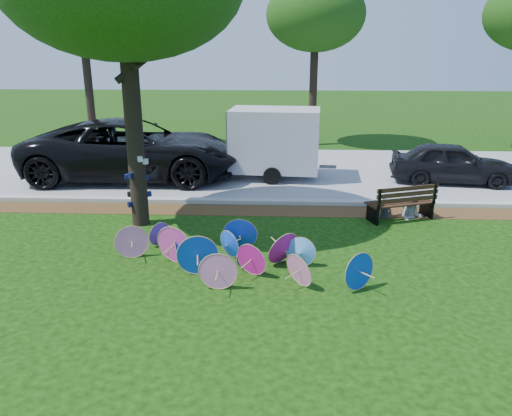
{
  "coord_description": "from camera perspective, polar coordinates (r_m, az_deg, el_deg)",
  "views": [
    {
      "loc": [
        1.01,
        -9.02,
        4.5
      ],
      "look_at": [
        0.5,
        2.0,
        0.9
      ],
      "focal_mm": 35.0,
      "sensor_mm": 36.0,
      "label": 1
    }
  ],
  "objects": [
    {
      "name": "ground",
      "position": [
        10.13,
        -3.39,
        -8.33
      ],
      "size": [
        90.0,
        90.0,
        0.0
      ],
      "primitive_type": "plane",
      "color": "black",
      "rests_on": "ground"
    },
    {
      "name": "mulch_strip",
      "position": [
        14.29,
        -1.54,
        -0.28
      ],
      "size": [
        90.0,
        1.0,
        0.01
      ],
      "primitive_type": "cube",
      "color": "#472D16",
      "rests_on": "ground"
    },
    {
      "name": "curb",
      "position": [
        14.93,
        -1.34,
        0.77
      ],
      "size": [
        90.0,
        0.3,
        0.12
      ],
      "primitive_type": "cube",
      "color": "#B7B5AD",
      "rests_on": "ground"
    },
    {
      "name": "street",
      "position": [
        18.94,
        -0.47,
        4.34
      ],
      "size": [
        90.0,
        8.0,
        0.01
      ],
      "primitive_type": "cube",
      "color": "gray",
      "rests_on": "ground"
    },
    {
      "name": "parasol_pile",
      "position": [
        10.54,
        -2.84,
        -4.96
      ],
      "size": [
        5.5,
        2.54,
        0.88
      ],
      "color": "blue",
      "rests_on": "ground"
    },
    {
      "name": "black_van",
      "position": [
        18.1,
        -13.87,
        6.52
      ],
      "size": [
        7.6,
        3.75,
        2.07
      ],
      "primitive_type": "imported",
      "rotation": [
        0.0,
        0.0,
        1.61
      ],
      "color": "black",
      "rests_on": "ground"
    },
    {
      "name": "dark_pickup",
      "position": [
        18.32,
        21.5,
        4.82
      ],
      "size": [
        4.24,
        2.12,
        1.39
      ],
      "primitive_type": "imported",
      "rotation": [
        0.0,
        0.0,
        1.45
      ],
      "color": "black",
      "rests_on": "ground"
    },
    {
      "name": "cargo_trailer",
      "position": [
        17.62,
        2.18,
        7.82
      ],
      "size": [
        3.19,
        2.16,
        2.73
      ],
      "primitive_type": "cube",
      "rotation": [
        0.0,
        0.0,
        -0.08
      ],
      "color": "silver",
      "rests_on": "ground"
    },
    {
      "name": "park_bench",
      "position": [
        14.03,
        16.11,
        0.73
      ],
      "size": [
        2.01,
        1.31,
        0.98
      ],
      "primitive_type": null,
      "rotation": [
        0.0,
        0.0,
        0.35
      ],
      "color": "black",
      "rests_on": "ground"
    },
    {
      "name": "person_left",
      "position": [
        13.99,
        14.68,
        0.94
      ],
      "size": [
        0.45,
        0.37,
        1.04
      ],
      "primitive_type": "imported",
      "rotation": [
        0.0,
        0.0,
        0.39
      ],
      "color": "#313743",
      "rests_on": "ground"
    },
    {
      "name": "person_right",
      "position": [
        14.12,
        17.5,
        1.32
      ],
      "size": [
        0.72,
        0.63,
        1.26
      ],
      "primitive_type": "imported",
      "rotation": [
        0.0,
        0.0,
        -0.29
      ],
      "color": "silver",
      "rests_on": "ground"
    },
    {
      "name": "bg_trees",
      "position": [
        23.25,
        6.37,
        21.09
      ],
      "size": [
        23.94,
        5.52,
        7.4
      ],
      "color": "black",
      "rests_on": "ground"
    }
  ]
}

